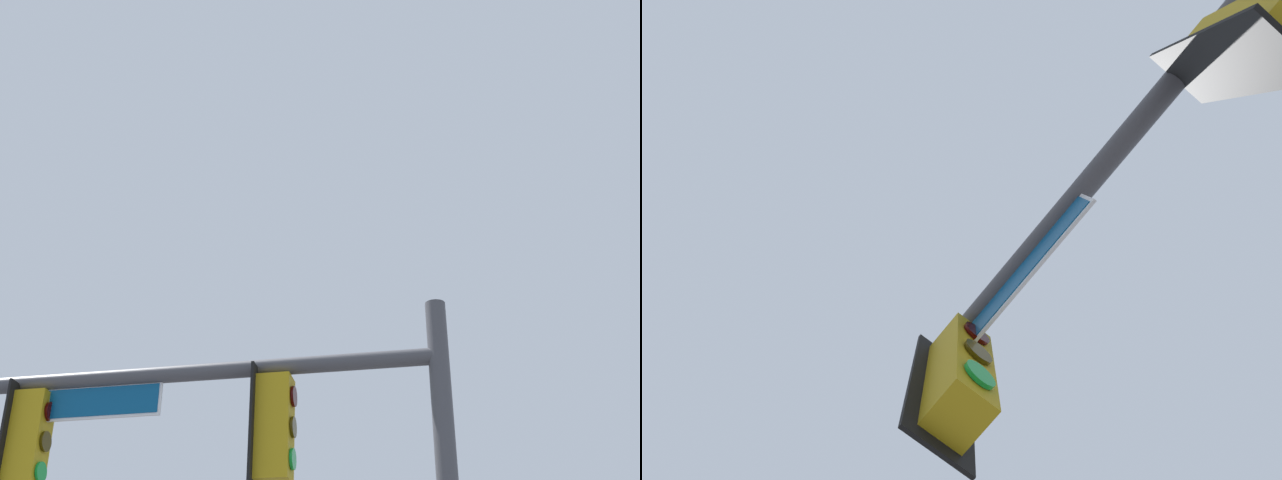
# 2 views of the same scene
# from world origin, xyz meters

# --- Properties ---
(signal_pole_near) EXTENTS (4.95, 1.34, 5.85)m
(signal_pole_near) POSITION_xyz_m (-5.34, -6.49, 4.16)
(signal_pole_near) COLOR #47474C
(signal_pole_near) RESTS_ON ground_plane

